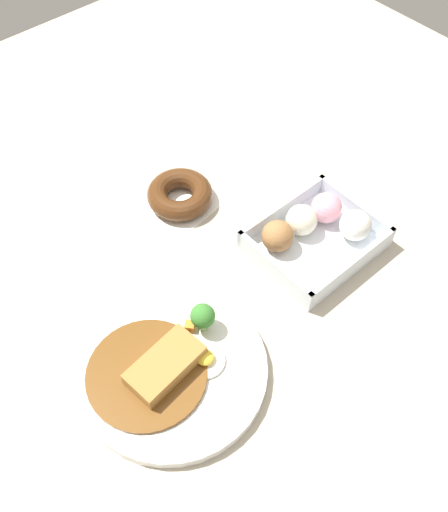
% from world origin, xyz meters
% --- Properties ---
extents(ground_plane, '(1.60, 1.60, 0.00)m').
position_xyz_m(ground_plane, '(0.00, 0.00, 0.00)').
color(ground_plane, '#B2A893').
extents(curry_plate, '(0.26, 0.26, 0.07)m').
position_xyz_m(curry_plate, '(0.17, 0.08, 0.01)').
color(curry_plate, white).
rests_on(curry_plate, ground_plane).
extents(donut_box, '(0.19, 0.16, 0.06)m').
position_xyz_m(donut_box, '(-0.15, 0.05, 0.02)').
color(donut_box, silver).
rests_on(donut_box, ground_plane).
extents(chocolate_ring_donut, '(0.13, 0.13, 0.04)m').
position_xyz_m(chocolate_ring_donut, '(-0.04, -0.16, 0.02)').
color(chocolate_ring_donut, white).
rests_on(chocolate_ring_donut, ground_plane).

